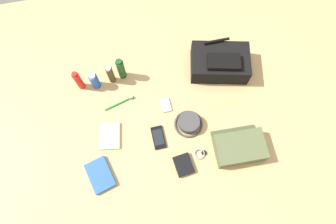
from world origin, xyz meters
TOP-DOWN VIEW (x-y plane):
  - ground_plane at (0.00, 0.00)m, footprint 2.64×2.02m
  - backpack at (0.36, 0.23)m, footprint 0.38×0.29m
  - toiletry_pouch at (0.33, -0.28)m, footprint 0.27×0.22m
  - bucket_hat at (0.10, -0.08)m, footprint 0.16×0.16m
  - sunscreen_spray at (-0.46, 0.28)m, footprint 0.04×0.04m
  - deodorant_spray at (-0.38, 0.27)m, footprint 0.05×0.05m
  - cologne_bottle at (-0.28, 0.29)m, footprint 0.04×0.04m
  - shampoo_bottle at (-0.21, 0.30)m, footprint 0.05×0.05m
  - paperback_novel at (-0.42, -0.26)m, footprint 0.16×0.19m
  - cell_phone at (-0.08, -0.12)m, footprint 0.07×0.13m
  - media_player at (-0.00, 0.06)m, footprint 0.05×0.09m
  - wristwatch at (0.12, -0.26)m, footprint 0.07×0.06m
  - toothbrush at (-0.25, 0.13)m, footprint 0.18×0.06m
  - wallet at (0.02, -0.30)m, footprint 0.10×0.12m
  - notepad at (-0.34, -0.06)m, footprint 0.13×0.17m

SIDE VIEW (x-z plane):
  - ground_plane at x=0.00m, z-range -0.02..0.00m
  - media_player at x=0.00m, z-range 0.00..0.01m
  - wristwatch at x=0.12m, z-range 0.00..0.01m
  - cell_phone at x=-0.08m, z-range 0.00..0.01m
  - toothbrush at x=-0.25m, z-range 0.00..0.02m
  - notepad at x=-0.34m, z-range 0.00..0.02m
  - paperback_novel at x=-0.42m, z-range 0.00..0.02m
  - wallet at x=0.02m, z-range 0.00..0.02m
  - bucket_hat at x=0.10m, z-range 0.00..0.05m
  - toiletry_pouch at x=0.33m, z-range 0.00..0.08m
  - deodorant_spray at x=-0.38m, z-range 0.00..0.13m
  - backpack at x=0.36m, z-range -0.01..0.14m
  - cologne_bottle at x=-0.28m, z-range 0.00..0.15m
  - sunscreen_spray at x=-0.46m, z-range 0.00..0.16m
  - shampoo_bottle at x=-0.21m, z-range 0.00..0.17m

